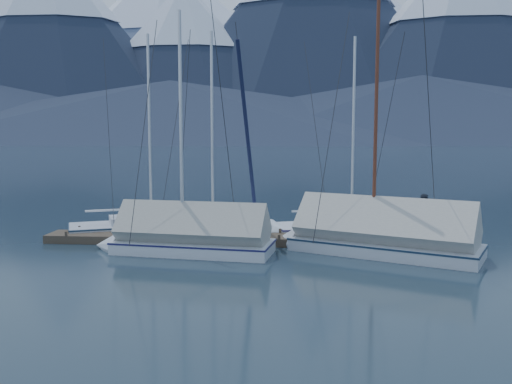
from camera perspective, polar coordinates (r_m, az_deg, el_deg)
ground at (r=21.13m, az=-0.42°, el=-6.53°), size 1000.00×1000.00×0.00m
mountain_range at (r=394.69m, az=4.90°, el=14.05°), size 877.00×584.00×150.50m
dock at (r=23.05m, az=0.00°, el=-5.17°), size 18.00×1.50×0.54m
mooring_posts at (r=23.05m, az=-1.24°, el=-4.57°), size 15.12×1.52×0.35m
sailboat_open_left at (r=26.19m, az=-9.77°, el=-3.73°), size 7.85×4.99×10.08m
sailboat_open_mid at (r=25.04m, az=-3.39°, el=-4.11°), size 7.91×3.69×10.11m
sailboat_open_right at (r=26.05m, az=11.07°, el=-3.82°), size 7.78×4.29×9.91m
sailboat_covered_near at (r=21.75m, az=11.78°, el=-4.85°), size 8.55×5.74×10.75m
sailboat_covered_far at (r=21.52m, az=-8.08°, el=-5.00°), size 7.49×3.33×10.18m
person at (r=23.71m, az=17.37°, el=-2.36°), size 0.66×0.78×1.81m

